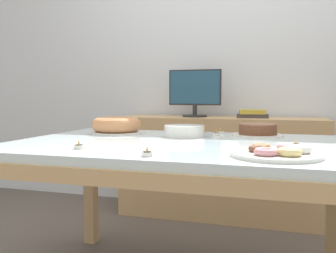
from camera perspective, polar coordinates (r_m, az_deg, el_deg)
wall_back at (r=3.29m, az=9.07°, el=10.52°), size 8.00×0.10×2.60m
dining_table at (r=1.76m, az=1.90°, el=-5.07°), size 1.59×1.08×0.75m
sideboard at (r=3.03m, az=8.08°, el=-6.12°), size 1.59×0.44×0.79m
computer_monitor at (r=3.01m, az=4.11°, el=5.08°), size 0.42×0.20×0.38m
book_stack at (r=2.95m, az=12.72°, el=1.90°), size 0.25×0.18×0.06m
cake_chocolate_round at (r=2.03m, az=13.50°, el=-0.63°), size 0.27×0.27×0.07m
cake_golden_bundt at (r=2.14m, az=-7.85°, el=0.15°), size 0.28×0.28×0.09m
pastry_platter at (r=1.38m, az=16.31°, el=-3.84°), size 0.32×0.32×0.04m
plate_stack at (r=1.96m, az=2.49°, el=-0.69°), size 0.21×0.21×0.06m
tealight_near_cakes at (r=1.33m, az=-3.20°, el=-4.14°), size 0.04×0.04×0.04m
tealight_right_edge at (r=1.56m, az=-13.43°, el=-2.96°), size 0.04×0.04×0.04m
tealight_left_edge at (r=2.13m, az=7.93°, el=-0.84°), size 0.04×0.04×0.04m
tealight_centre at (r=2.04m, az=7.38°, el=-1.10°), size 0.04×0.04×0.04m
tealight_near_front at (r=1.64m, az=18.88°, el=-2.71°), size 0.04×0.04×0.04m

